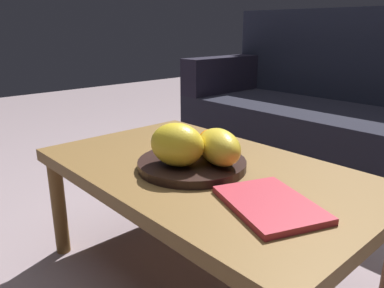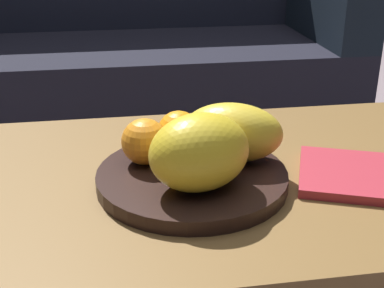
{
  "view_description": "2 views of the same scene",
  "coord_description": "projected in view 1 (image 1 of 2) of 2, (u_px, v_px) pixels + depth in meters",
  "views": [
    {
      "loc": [
        0.76,
        -0.74,
        0.8
      ],
      "look_at": [
        -0.02,
        -0.04,
        0.47
      ],
      "focal_mm": 35.18,
      "sensor_mm": 36.0,
      "label": 1
    },
    {
      "loc": [
        -0.14,
        -0.82,
        0.82
      ],
      "look_at": [
        -0.02,
        -0.04,
        0.47
      ],
      "focal_mm": 49.47,
      "sensor_mm": 36.0,
      "label": 2
    }
  ],
  "objects": [
    {
      "name": "banana_bunch",
      "position": [
        212.0,
        146.0,
        1.14
      ],
      "size": [
        0.15,
        0.14,
        0.06
      ],
      "color": "yellow",
      "rests_on": "fruit_bowl"
    },
    {
      "name": "orange_back",
      "position": [
        210.0,
        141.0,
        1.16
      ],
      "size": [
        0.08,
        0.08,
        0.08
      ],
      "primitive_type": "sphere",
      "color": "orange",
      "rests_on": "fruit_bowl"
    },
    {
      "name": "coffee_table",
      "position": [
        205.0,
        180.0,
        1.14
      ],
      "size": [
        1.02,
        0.62,
        0.4
      ],
      "color": "brown",
      "rests_on": "ground_plane"
    },
    {
      "name": "orange_front",
      "position": [
        187.0,
        139.0,
        1.18
      ],
      "size": [
        0.08,
        0.08,
        0.08
      ],
      "primitive_type": "sphere",
      "color": "orange",
      "rests_on": "fruit_bowl"
    },
    {
      "name": "ground_plane",
      "position": [
        203.0,
        279.0,
        1.25
      ],
      "size": [
        8.0,
        8.0,
        0.0
      ],
      "primitive_type": "plane",
      "color": "gray"
    },
    {
      "name": "magazine",
      "position": [
        270.0,
        204.0,
        0.87
      ],
      "size": [
        0.3,
        0.26,
        0.02
      ],
      "primitive_type": "cube",
      "rotation": [
        0.0,
        0.0,
        -0.37
      ],
      "color": "#B12E3B",
      "rests_on": "coffee_table"
    },
    {
      "name": "fruit_bowl",
      "position": [
        192.0,
        164.0,
        1.12
      ],
      "size": [
        0.32,
        0.32,
        0.03
      ],
      "primitive_type": "cylinder",
      "color": "black",
      "rests_on": "coffee_table"
    },
    {
      "name": "couch",
      "position": [
        344.0,
        125.0,
        1.98
      ],
      "size": [
        1.7,
        0.7,
        0.9
      ],
      "color": "black",
      "rests_on": "ground_plane"
    },
    {
      "name": "melon_large_front",
      "position": [
        218.0,
        147.0,
        1.06
      ],
      "size": [
        0.2,
        0.16,
        0.1
      ],
      "primitive_type": "ellipsoid",
      "rotation": [
        0.0,
        0.0,
        -0.34
      ],
      "color": "gold",
      "rests_on": "fruit_bowl"
    },
    {
      "name": "melon_smaller_beside",
      "position": [
        177.0,
        145.0,
        1.05
      ],
      "size": [
        0.19,
        0.16,
        0.12
      ],
      "primitive_type": "ellipsoid",
      "rotation": [
        0.0,
        0.0,
        0.27
      ],
      "color": "yellow",
      "rests_on": "fruit_bowl"
    }
  ]
}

